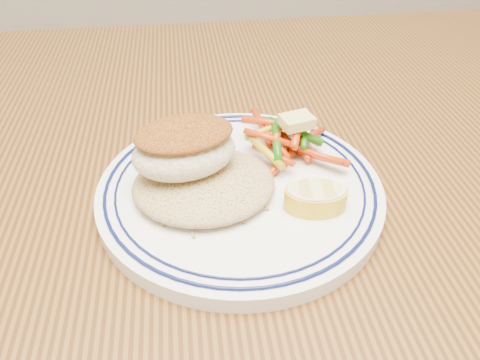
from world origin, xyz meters
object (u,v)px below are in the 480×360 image
Objects in this scene: plate at (240,189)px; rice_pilaf at (204,181)px; lemon_wedge at (316,197)px; dining_table at (238,255)px; fish_fillet at (184,148)px; vegetable_pile at (286,140)px.

rice_pilaf is (-0.03, -0.01, 0.02)m from plate.
rice_pilaf is at bearing 160.24° from lemon_wedge.
dining_table is 0.16m from fish_fillet.
fish_fillet is at bearing -157.78° from vegetable_pile.
lemon_wedge reaches higher than dining_table.
lemon_wedge is (0.01, -0.09, -0.00)m from vegetable_pile.
rice_pilaf is 1.18× the size of vegetable_pile.
rice_pilaf is 0.10m from lemon_wedge.
lemon_wedge is at bearing -85.15° from vegetable_pile.
lemon_wedge is at bearing -33.92° from plate.
fish_fillet is at bearing 172.85° from plate.
lemon_wedge is at bearing -44.40° from dining_table.
dining_table is 0.11m from plate.
rice_pilaf reaches higher than lemon_wedge.
fish_fillet is at bearing -165.47° from dining_table.
vegetable_pile is at bearing 94.85° from lemon_wedge.
plate is at bearing -7.15° from fish_fillet.
plate is 0.07m from fish_fillet.
rice_pilaf is 0.10m from vegetable_pile.
vegetable_pile is at bearing 32.05° from rice_pilaf.
fish_fillet reaches higher than plate.
fish_fillet is (-0.05, -0.01, 0.15)m from dining_table.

